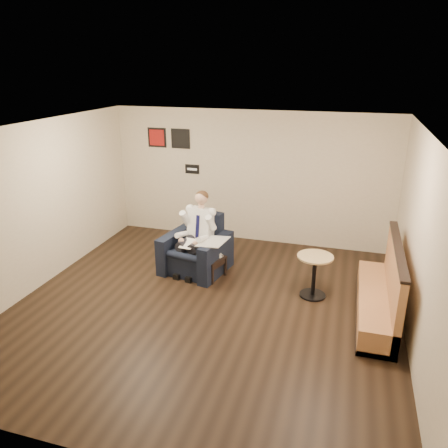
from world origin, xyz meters
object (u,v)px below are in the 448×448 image
(green_folder, at_px, (208,257))
(cafe_table, at_px, (314,276))
(seated_man, at_px, (191,238))
(armchair, at_px, (195,245))
(smartphone, at_px, (216,255))
(side_table, at_px, (210,267))
(coffee_mug, at_px, (220,255))
(banquette, at_px, (378,282))

(green_folder, height_order, cafe_table, cafe_table)
(seated_man, height_order, cafe_table, seated_man)
(armchair, height_order, smartphone, armchair)
(green_folder, bearing_deg, side_table, 16.12)
(green_folder, distance_m, coffee_mug, 0.22)
(banquette, bearing_deg, coffee_mug, 168.24)
(armchair, relative_size, side_table, 2.28)
(side_table, bearing_deg, green_folder, -163.88)
(seated_man, height_order, side_table, seated_man)
(side_table, height_order, green_folder, green_folder)
(armchair, relative_size, cafe_table, 1.46)
(armchair, xyz_separation_m, seated_man, (-0.02, -0.13, 0.19))
(armchair, bearing_deg, green_folder, -22.25)
(armchair, distance_m, coffee_mug, 0.54)
(armchair, xyz_separation_m, coffee_mug, (0.51, -0.13, -0.09))
(green_folder, relative_size, cafe_table, 0.52)
(seated_man, bearing_deg, smartphone, 18.70)
(side_table, bearing_deg, seated_man, 171.88)
(armchair, xyz_separation_m, banquette, (3.19, -0.69, 0.06))
(seated_man, distance_m, cafe_table, 2.27)
(smartphone, distance_m, cafe_table, 1.82)
(green_folder, relative_size, banquette, 0.17)
(armchair, height_order, cafe_table, armchair)
(green_folder, bearing_deg, cafe_table, -4.86)
(green_folder, distance_m, banquette, 2.93)
(armchair, bearing_deg, cafe_table, 0.99)
(seated_man, relative_size, side_table, 3.03)
(coffee_mug, distance_m, smartphone, 0.12)
(green_folder, bearing_deg, armchair, 147.63)
(side_table, distance_m, banquette, 2.93)
(coffee_mug, xyz_separation_m, smartphone, (-0.10, 0.07, -0.04))
(seated_man, distance_m, smartphone, 0.55)
(coffee_mug, bearing_deg, green_folder, -163.88)
(green_folder, height_order, smartphone, green_folder)
(armchair, distance_m, green_folder, 0.38)
(armchair, relative_size, seated_man, 0.75)
(coffee_mug, bearing_deg, armchair, 165.42)
(armchair, distance_m, cafe_table, 2.24)
(smartphone, xyz_separation_m, cafe_table, (1.79, -0.29, -0.02))
(banquette, relative_size, cafe_table, 3.08)
(coffee_mug, relative_size, banquette, 0.04)
(armchair, distance_m, smartphone, 0.44)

